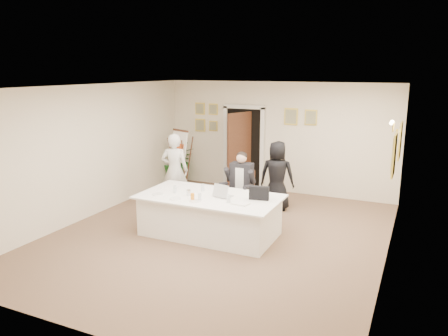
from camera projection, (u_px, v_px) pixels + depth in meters
name	position (u px, v px, depth m)	size (l,w,h in m)	color
floor	(218.00, 236.00, 8.32)	(7.00, 7.00, 0.00)	brown
ceiling	(218.00, 87.00, 7.70)	(6.00, 7.00, 0.02)	white
wall_back	(277.00, 137.00, 11.11)	(6.00, 0.10, 2.80)	white
wall_front	(84.00, 224.00, 4.91)	(6.00, 0.10, 2.80)	white
wall_left	(90.00, 151.00, 9.23)	(0.10, 7.00, 2.80)	white
wall_right	(392.00, 181.00, 6.79)	(0.10, 7.00, 2.80)	white
doorway	(242.00, 150.00, 11.39)	(1.14, 0.86, 2.20)	black
pictures_back_wall	(248.00, 118.00, 11.31)	(3.40, 0.06, 0.80)	#DDC64B
pictures_right_wall	(397.00, 147.00, 7.78)	(0.06, 2.20, 0.80)	#DDC64B
wall_sconce	(394.00, 127.00, 7.73)	(0.20, 0.30, 0.24)	#B09A38
conference_table	(210.00, 215.00, 8.30)	(2.66, 1.42, 0.78)	white
seated_man	(241.00, 185.00, 9.14)	(0.62, 0.66, 1.45)	black
flip_chart	(182.00, 164.00, 11.14)	(0.57, 0.44, 1.58)	#391D12
standing_man	(175.00, 170.00, 9.92)	(0.62, 0.41, 1.70)	silver
standing_woman	(277.00, 176.00, 9.71)	(0.77, 0.50, 1.57)	black
potted_palm	(178.00, 160.00, 12.14)	(1.13, 0.98, 1.26)	#1D581E
laptop	(223.00, 189.00, 8.15)	(0.32, 0.35, 0.28)	#B7BABC
laptop_bag	(259.00, 193.00, 7.94)	(0.36, 0.10, 0.25)	black
paper_stack	(240.00, 203.00, 7.70)	(0.30, 0.21, 0.03)	white
plate_left	(158.00, 194.00, 8.29)	(0.21, 0.21, 0.01)	white
plate_mid	(175.00, 198.00, 8.02)	(0.22, 0.22, 0.01)	white
plate_near	(195.00, 201.00, 7.87)	(0.21, 0.21, 0.01)	white
glass_a	(175.00, 189.00, 8.40)	(0.06, 0.06, 0.14)	silver
glass_b	(200.00, 197.00, 7.90)	(0.06, 0.06, 0.14)	silver
glass_c	(228.00, 199.00, 7.78)	(0.07, 0.07, 0.14)	silver
glass_d	(203.00, 188.00, 8.51)	(0.07, 0.07, 0.14)	silver
oj_glass	(192.00, 197.00, 7.92)	(0.07, 0.07, 0.13)	orange
steel_jug	(189.00, 193.00, 8.21)	(0.09, 0.09, 0.11)	silver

